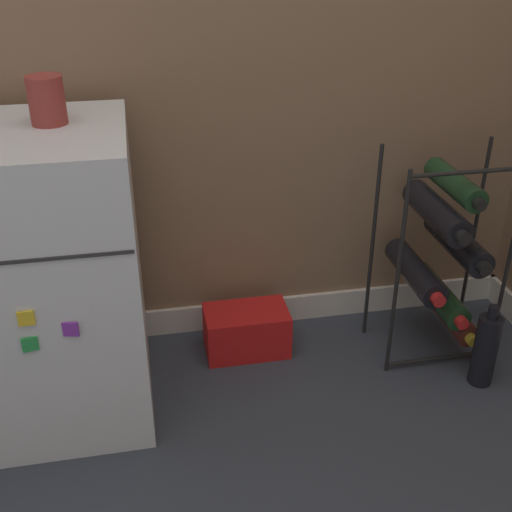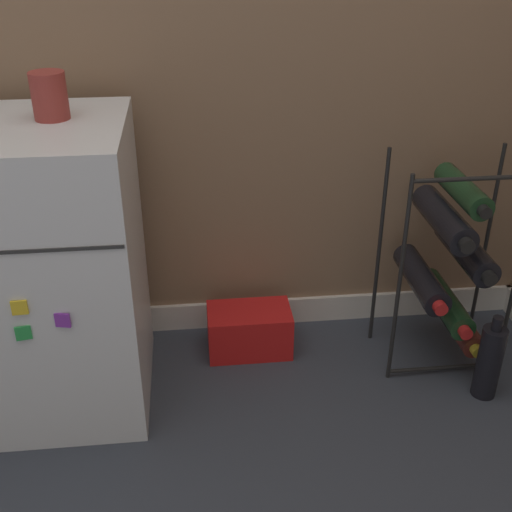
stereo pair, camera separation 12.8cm
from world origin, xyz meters
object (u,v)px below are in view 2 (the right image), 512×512
at_px(wine_rack, 448,262).
at_px(fridge_top_cup, 49,96).
at_px(soda_box, 249,330).
at_px(mini_fridge, 45,272).
at_px(loose_bottle_floor, 489,361).

bearing_deg(wine_rack, fridge_top_cup, -179.19).
height_order(soda_box, fridge_top_cup, fridge_top_cup).
bearing_deg(soda_box, mini_fridge, -165.76).
relative_size(soda_box, loose_bottle_floor, 0.98).
distance_m(soda_box, loose_bottle_floor, 0.71).
xyz_separation_m(wine_rack, loose_bottle_floor, (0.07, -0.20, -0.21)).
distance_m(mini_fridge, soda_box, 0.65).
relative_size(mini_fridge, fridge_top_cup, 7.15).
bearing_deg(mini_fridge, loose_bottle_floor, -6.86).
xyz_separation_m(mini_fridge, soda_box, (0.55, 0.14, -0.32)).
relative_size(wine_rack, loose_bottle_floor, 2.45).
distance_m(wine_rack, fridge_top_cup, 1.17).
height_order(mini_fridge, wine_rack, mini_fridge).
bearing_deg(mini_fridge, fridge_top_cup, 29.47).
bearing_deg(fridge_top_cup, soda_box, 11.72).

